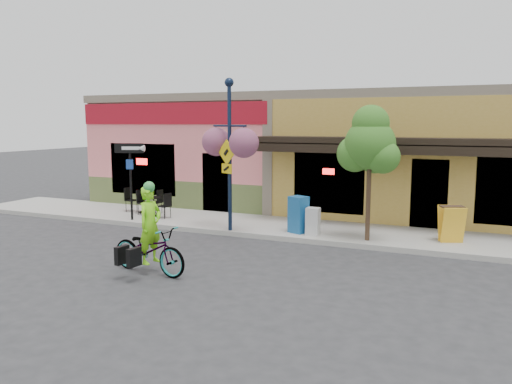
% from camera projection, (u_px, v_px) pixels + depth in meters
% --- Properties ---
extents(ground, '(90.00, 90.00, 0.00)m').
position_uv_depth(ground, '(255.00, 243.00, 14.22)').
color(ground, '#2D2D30').
rests_on(ground, ground).
extents(sidewalk, '(24.00, 3.00, 0.15)m').
position_uv_depth(sidewalk, '(280.00, 227.00, 16.03)').
color(sidewalk, '#9E9B93').
rests_on(sidewalk, ground).
extents(curb, '(24.00, 0.12, 0.15)m').
position_uv_depth(curb, '(262.00, 237.00, 14.71)').
color(curb, '#A8A59E').
rests_on(curb, ground).
extents(building, '(18.20, 8.20, 4.50)m').
position_uv_depth(building, '(327.00, 151.00, 20.73)').
color(building, '#F2777B').
rests_on(building, ground).
extents(bicycle, '(2.16, 1.01, 1.09)m').
position_uv_depth(bicycle, '(149.00, 250.00, 11.32)').
color(bicycle, maroon).
rests_on(bicycle, ground).
extents(cyclist_rider, '(0.51, 0.69, 1.76)m').
position_uv_depth(cyclist_rider, '(151.00, 236.00, 11.25)').
color(cyclist_rider, '#7DE618').
rests_on(cyclist_rider, ground).
extents(lamp_post, '(1.57, 1.11, 4.58)m').
position_uv_depth(lamp_post, '(230.00, 155.00, 14.91)').
color(lamp_post, '#111D35').
rests_on(lamp_post, sidewalk).
extents(one_way_sign, '(1.01, 0.51, 2.58)m').
position_uv_depth(one_way_sign, '(131.00, 182.00, 16.71)').
color(one_way_sign, black).
rests_on(one_way_sign, sidewalk).
extents(cafe_set_left, '(1.62, 1.09, 0.89)m').
position_uv_depth(cafe_set_left, '(154.00, 204.00, 17.45)').
color(cafe_set_left, black).
rests_on(cafe_set_left, sidewalk).
extents(cafe_set_right, '(1.50, 0.77, 0.89)m').
position_uv_depth(cafe_set_right, '(144.00, 201.00, 18.16)').
color(cafe_set_right, black).
rests_on(cafe_set_right, sidewalk).
extents(newspaper_box_blue, '(0.62, 0.60, 1.09)m').
position_uv_depth(newspaper_box_blue, '(298.00, 214.00, 14.85)').
color(newspaper_box_blue, '#195896').
rests_on(newspaper_box_blue, sidewalk).
extents(newspaper_box_grey, '(0.38, 0.34, 0.80)m').
position_uv_depth(newspaper_box_grey, '(313.00, 221.00, 14.56)').
color(newspaper_box_grey, silver).
rests_on(newspaper_box_grey, sidewalk).
extents(street_tree, '(1.53, 1.53, 3.79)m').
position_uv_depth(street_tree, '(369.00, 173.00, 13.69)').
color(street_tree, '#3D7A26').
rests_on(street_tree, sidewalk).
extents(sandwich_board, '(0.73, 0.63, 1.01)m').
position_uv_depth(sandwich_board, '(454.00, 225.00, 13.48)').
color(sandwich_board, yellow).
rests_on(sandwich_board, sidewalk).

